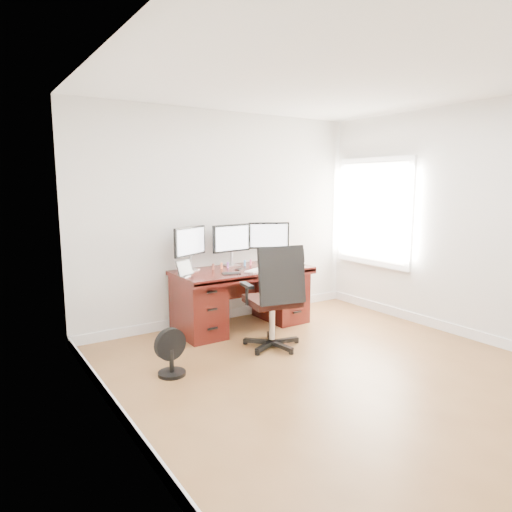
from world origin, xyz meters
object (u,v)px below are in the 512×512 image
office_chair (274,315)px  floor_fan (171,353)px  keyboard (256,270)px  desk (242,296)px  monitor_center (232,240)px

office_chair → floor_fan: (-1.22, -0.05, -0.16)m
keyboard → office_chair: bearing=-128.6°
desk → floor_fan: size_ratio=3.75×
desk → keyboard: bearing=-75.9°
office_chair → floor_fan: 1.23m
office_chair → desk: bearing=94.1°
desk → monitor_center: size_ratio=3.09×
monitor_center → keyboard: bearing=-87.6°
monitor_center → floor_fan: bearing=-144.0°
desk → keyboard: keyboard is taller
floor_fan → keyboard: (1.39, 0.67, 0.54)m
office_chair → keyboard: office_chair is taller
desk → office_chair: size_ratio=1.47×
desk → office_chair: 0.86m
office_chair → floor_fan: bearing=-166.4°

